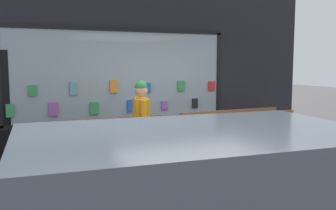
% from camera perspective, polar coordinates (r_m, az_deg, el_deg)
% --- Properties ---
extents(ground_plane, '(40.00, 40.00, 0.00)m').
position_cam_1_polar(ground_plane, '(6.02, 5.83, -11.70)').
color(ground_plane, '#474444').
extents(shopfront_facade, '(7.42, 0.29, 3.63)m').
position_cam_1_polar(shopfront_facade, '(7.86, -3.12, 5.88)').
color(shopfront_facade, black).
rests_on(shopfront_facade, ground_plane).
extents(display_table_left, '(2.26, 0.62, 0.91)m').
position_cam_1_polar(display_table_left, '(6.36, -9.46, -4.06)').
color(display_table_left, brown).
rests_on(display_table_left, ground_plane).
extents(display_table_right, '(2.26, 0.60, 0.93)m').
position_cam_1_polar(display_table_right, '(7.43, 10.62, -2.45)').
color(display_table_right, brown).
rests_on(display_table_right, ground_plane).
extents(person_browsing, '(0.31, 0.63, 1.60)m').
position_cam_1_polar(person_browsing, '(5.91, -4.09, -2.77)').
color(person_browsing, black).
rests_on(person_browsing, ground_plane).
extents(small_dog, '(0.31, 0.60, 0.40)m').
position_cam_1_polar(small_dog, '(5.78, -7.77, -9.62)').
color(small_dog, white).
rests_on(small_dog, ground_plane).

